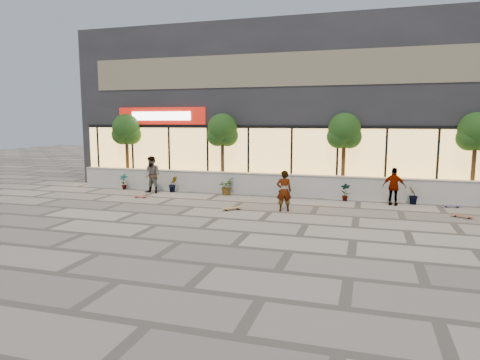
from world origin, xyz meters
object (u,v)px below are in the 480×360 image
(tree_mideast, at_px, (344,133))
(skater_right_near, at_px, (394,187))
(tree_east, at_px, (476,134))
(skateboard_right_near, at_px, (462,216))
(tree_midwest, at_px, (222,132))
(skateboard_left, at_px, (140,196))
(skateboard_right_far, at_px, (452,206))
(tree_west, at_px, (126,131))
(skateboard_center, at_px, (232,208))
(skater_center, at_px, (284,191))
(skater_left, at_px, (152,175))

(tree_mideast, height_order, skater_right_near, tree_mideast)
(tree_east, relative_size, skateboard_right_near, 5.00)
(tree_midwest, distance_m, skateboard_left, 5.23)
(skater_right_near, bearing_deg, skateboard_right_far, -160.46)
(tree_west, height_order, skateboard_right_near, tree_west)
(skater_right_near, relative_size, skateboard_right_far, 2.21)
(skateboard_center, bearing_deg, skateboard_right_near, -36.65)
(skater_center, bearing_deg, tree_east, -167.36)
(tree_midwest, bearing_deg, skateboard_right_near, -18.30)
(tree_west, height_order, skater_center, tree_west)
(skateboard_left, bearing_deg, tree_mideast, 20.51)
(tree_mideast, xyz_separation_m, tree_east, (5.50, 0.00, 0.00))
(skater_left, xyz_separation_m, skateboard_left, (0.05, -1.30, -0.84))
(skater_center, height_order, skateboard_right_near, skater_center)
(tree_mideast, height_order, skateboard_right_near, tree_mideast)
(tree_east, bearing_deg, tree_west, 180.00)
(tree_west, bearing_deg, skateboard_right_near, -12.24)
(tree_east, xyz_separation_m, skater_center, (-7.51, -4.18, -2.17))
(skater_left, bearing_deg, tree_midwest, 41.42)
(tree_west, bearing_deg, skateboard_center, -31.68)
(tree_west, bearing_deg, skater_center, -23.78)
(tree_midwest, relative_size, skater_left, 2.14)
(skater_right_near, distance_m, skateboard_right_near, 2.97)
(tree_mideast, relative_size, skateboard_left, 5.57)
(tree_midwest, xyz_separation_m, skateboard_center, (1.97, -4.61, -2.90))
(skateboard_left, bearing_deg, skater_left, 93.10)
(tree_midwest, bearing_deg, tree_west, 180.00)
(skateboard_center, bearing_deg, skateboard_right_far, -24.19)
(skater_center, bearing_deg, skateboard_right_far, -174.03)
(tree_mideast, bearing_deg, skater_right_near, -38.22)
(tree_midwest, height_order, skateboard_left, tree_midwest)
(tree_midwest, xyz_separation_m, skateboard_right_near, (10.50, -3.47, -2.91))
(tree_west, height_order, skater_left, tree_west)
(tree_east, height_order, skater_left, tree_east)
(tree_midwest, bearing_deg, skateboard_right_far, -8.14)
(tree_west, distance_m, skater_left, 3.76)
(tree_east, xyz_separation_m, skateboard_right_far, (-1.02, -1.50, -2.91))
(skater_left, relative_size, skateboard_center, 2.38)
(tree_mideast, bearing_deg, skateboard_right_near, -37.65)
(tree_west, relative_size, skateboard_left, 5.57)
(skateboard_right_near, distance_m, skateboard_right_far, 1.97)
(skateboard_right_near, bearing_deg, skater_left, -160.70)
(skateboard_right_far, bearing_deg, skater_left, 174.09)
(skater_left, relative_size, skater_right_near, 1.14)
(tree_east, bearing_deg, tree_mideast, 180.00)
(tree_west, xyz_separation_m, skateboard_left, (2.55, -3.18, -2.92))
(tree_west, xyz_separation_m, skater_center, (9.49, -4.18, -2.17))
(skater_center, relative_size, skateboard_right_near, 2.08)
(skater_center, distance_m, skateboard_right_far, 7.07)
(tree_mideast, relative_size, skateboard_center, 5.10)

